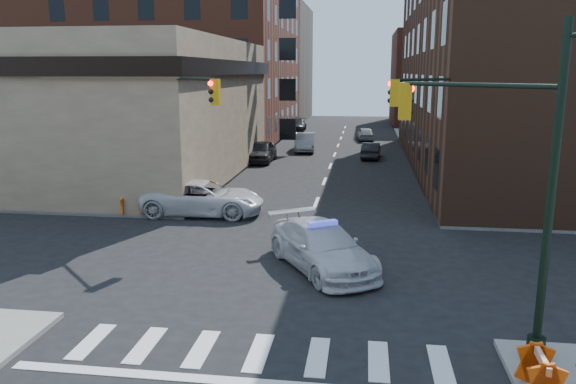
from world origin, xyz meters
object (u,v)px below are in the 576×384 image
(parked_car_wfar, at_px, (305,142))
(barrel_bank, at_px, (212,203))
(parked_car_enear, at_px, (371,151))
(barricade_nw_a, at_px, (177,205))
(pedestrian_b, at_px, (123,197))
(barrel_road, at_px, (326,236))
(parked_car_wnear, at_px, (261,152))
(barricade_se_a, at_px, (540,374))
(police_car, at_px, (322,247))
(pedestrian_a, at_px, (110,196))
(pickup, at_px, (203,198))

(parked_car_wfar, xyz_separation_m, barrel_bank, (-2.22, -22.90, -0.26))
(parked_car_enear, xyz_separation_m, barricade_nw_a, (-9.53, -20.12, -0.09))
(pedestrian_b, relative_size, barrel_road, 1.46)
(barrel_road, bearing_deg, parked_car_wnear, 107.13)
(parked_car_wfar, xyz_separation_m, barricade_nw_a, (-3.74, -23.66, -0.24))
(barricade_se_a, bearing_deg, parked_car_enear, 7.39)
(parked_car_wfar, bearing_deg, police_car, -87.61)
(parked_car_enear, bearing_deg, pedestrian_b, 62.84)
(parked_car_enear, distance_m, barricade_se_a, 34.38)
(parked_car_enear, height_order, barrel_road, parked_car_enear)
(parked_car_enear, bearing_deg, barrel_road, 89.44)
(police_car, bearing_deg, parked_car_wnear, 74.33)
(barricade_nw_a, bearing_deg, parked_car_wnear, 86.01)
(pedestrian_a, bearing_deg, parked_car_wnear, 87.82)
(parked_car_wnear, xyz_separation_m, barrel_road, (6.57, -21.31, -0.28))
(parked_car_enear, distance_m, barrel_road, 24.36)
(police_car, height_order, barricade_nw_a, police_car)
(police_car, bearing_deg, barricade_se_a, -86.46)
(pickup, height_order, barricade_se_a, pickup)
(barricade_nw_a, bearing_deg, pedestrian_a, -179.13)
(parked_car_wnear, relative_size, pedestrian_a, 3.07)
(parked_car_enear, height_order, barrel_bank, parked_car_enear)
(pedestrian_b, relative_size, barrel_bank, 1.43)
(parked_car_wfar, bearing_deg, parked_car_wnear, -117.71)
(barricade_nw_a, bearing_deg, barrel_road, -29.44)
(parked_car_wnear, distance_m, parked_car_wfar, 7.06)
(pedestrian_a, relative_size, barricade_se_a, 1.28)
(parked_car_wfar, distance_m, barricade_nw_a, 23.95)
(barrel_road, bearing_deg, pedestrian_b, 158.42)
(pickup, relative_size, pedestrian_a, 3.85)
(police_car, relative_size, pickup, 0.94)
(barricade_se_a, bearing_deg, parked_car_wnear, 22.63)
(pedestrian_a, height_order, barrel_road, pedestrian_a)
(pickup, height_order, barrel_road, pickup)
(parked_car_enear, relative_size, barricade_nw_a, 3.59)
(police_car, relative_size, pedestrian_b, 3.62)
(parked_car_wfar, distance_m, barrel_bank, 23.01)
(barricade_nw_a, bearing_deg, pedestrian_b, -178.74)
(pedestrian_a, distance_m, barricade_se_a, 21.49)
(police_car, bearing_deg, barricade_nw_a, 108.38)
(pedestrian_b, height_order, barricade_se_a, pedestrian_b)
(pedestrian_b, relative_size, barricade_nw_a, 1.41)
(parked_car_wnear, height_order, barrel_road, parked_car_wnear)
(police_car, bearing_deg, parked_car_enear, 54.54)
(pickup, bearing_deg, barrel_bank, -66.25)
(parked_car_enear, distance_m, barricade_nw_a, 22.27)
(pickup, height_order, pedestrian_b, pedestrian_b)
(barricade_nw_a, bearing_deg, parked_car_wfar, 80.37)
(pedestrian_b, height_order, barrel_bank, pedestrian_b)
(pedestrian_b, bearing_deg, pedestrian_a, 170.37)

